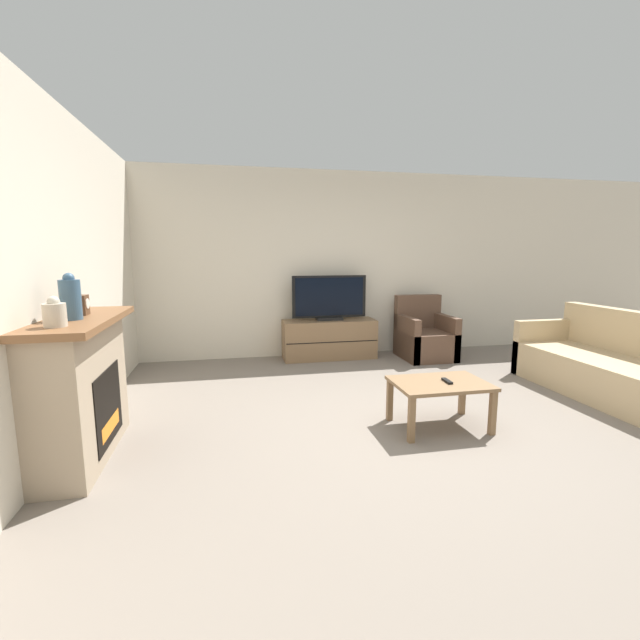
{
  "coord_description": "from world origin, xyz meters",
  "views": [
    {
      "loc": [
        -1.68,
        -3.36,
        1.53
      ],
      "look_at": [
        -0.8,
        0.83,
        0.85
      ],
      "focal_mm": 24.0,
      "sensor_mm": 36.0,
      "label": 1
    }
  ],
  "objects": [
    {
      "name": "mantel_vase_left",
      "position": [
        -2.77,
        -0.42,
        1.15
      ],
      "size": [
        0.13,
        0.13,
        0.2
      ],
      "color": "beige",
      "rests_on": "fireplace"
    },
    {
      "name": "tv",
      "position": [
        -0.29,
        2.57,
        0.86
      ],
      "size": [
        1.08,
        0.18,
        0.64
      ],
      "color": "black",
      "rests_on": "tv_stand"
    },
    {
      "name": "mantel_clock",
      "position": [
        -2.77,
        0.1,
        1.14
      ],
      "size": [
        0.08,
        0.11,
        0.15
      ],
      "color": "brown",
      "rests_on": "fireplace"
    },
    {
      "name": "couch",
      "position": [
        2.31,
        0.19,
        0.29
      ],
      "size": [
        0.88,
        2.28,
        0.9
      ],
      "color": "tan",
      "rests_on": "ground"
    },
    {
      "name": "mantel_vase_centre_left",
      "position": [
        -2.77,
        -0.13,
        1.22
      ],
      "size": [
        0.14,
        0.14,
        0.33
      ],
      "color": "#385670",
      "rests_on": "fireplace"
    },
    {
      "name": "armchair",
      "position": [
        1.08,
        2.32,
        0.29
      ],
      "size": [
        0.7,
        0.76,
        0.9
      ],
      "color": "brown",
      "rests_on": "ground"
    },
    {
      "name": "tv_stand",
      "position": [
        -0.29,
        2.57,
        0.28
      ],
      "size": [
        1.34,
        0.45,
        0.56
      ],
      "color": "brown",
      "rests_on": "ground"
    },
    {
      "name": "ground_plane",
      "position": [
        0.0,
        0.0,
        0.0
      ],
      "size": [
        24.0,
        24.0,
        0.0
      ],
      "primitive_type": "plane",
      "color": "slate"
    },
    {
      "name": "fireplace",
      "position": [
        -2.78,
        -0.03,
        0.54
      ],
      "size": [
        0.48,
        1.31,
        1.07
      ],
      "color": "tan",
      "rests_on": "ground"
    },
    {
      "name": "remote",
      "position": [
        0.14,
        -0.08,
        0.42
      ],
      "size": [
        0.05,
        0.15,
        0.02
      ],
      "rotation": [
        0.0,
        0.0,
        -0.05
      ],
      "color": "black",
      "rests_on": "coffee_table"
    },
    {
      "name": "wall_left",
      "position": [
        -3.0,
        0.0,
        1.35
      ],
      "size": [
        0.06,
        12.0,
        2.7
      ],
      "color": "beige",
      "rests_on": "ground"
    },
    {
      "name": "coffee_table",
      "position": [
        0.09,
        -0.06,
        0.35
      ],
      "size": [
        0.81,
        0.56,
        0.41
      ],
      "color": "brown",
      "rests_on": "ground"
    },
    {
      "name": "wall_back",
      "position": [
        0.0,
        2.87,
        1.35
      ],
      "size": [
        12.0,
        0.06,
        2.7
      ],
      "color": "beige",
      "rests_on": "ground"
    }
  ]
}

